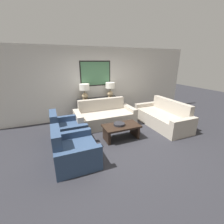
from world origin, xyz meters
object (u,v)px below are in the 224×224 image
decorative_bowl (119,124)px  console_table (98,108)px  couch_by_back_wall (105,117)px  coffee_table (121,129)px  table_lamp_left (85,90)px  armchair_near_back_wall (67,130)px  couch_by_side (163,117)px  table_lamp_right (110,88)px  armchair_near_camera (74,151)px

decorative_bowl → console_table: bearing=90.9°
couch_by_back_wall → coffee_table: (0.08, -1.15, 0.01)m
table_lamp_left → decorative_bowl: (0.53, -1.83, -0.71)m
couch_by_back_wall → armchair_near_back_wall: size_ratio=2.07×
table_lamp_left → couch_by_side: bearing=-33.4°
couch_by_side → decorative_bowl: size_ratio=6.44×
table_lamp_left → coffee_table: table_lamp_left is taller
console_table → armchair_near_back_wall: size_ratio=1.56×
console_table → table_lamp_right: table_lamp_right is taller
couch_by_side → table_lamp_right: bearing=130.9°
coffee_table → table_lamp_right: bearing=77.3°
coffee_table → decorative_bowl: decorative_bowl is taller
console_table → table_lamp_right: 0.91m
table_lamp_right → couch_by_back_wall: size_ratio=0.28×
table_lamp_right → couch_by_back_wall: bearing=-125.0°
couch_by_side → armchair_near_back_wall: bearing=175.4°
table_lamp_right → couch_by_back_wall: table_lamp_right is taller
couch_by_back_wall → decorative_bowl: (0.03, -1.11, 0.16)m
decorative_bowl → table_lamp_right: bearing=75.5°
coffee_table → armchair_near_back_wall: size_ratio=1.05×
table_lamp_right → coffee_table: 2.09m
table_lamp_left → couch_by_back_wall: (0.50, -0.72, -0.87)m
couch_by_side → armchair_near_camera: 3.32m
decorative_bowl → table_lamp_left: bearing=106.2°
couch_by_back_wall → coffee_table: bearing=-85.8°
console_table → table_lamp_right: bearing=0.0°
console_table → table_lamp_right: (0.50, 0.00, 0.76)m
table_lamp_left → decorative_bowl: size_ratio=1.80×
console_table → armchair_near_camera: (-1.35, -2.43, -0.12)m
console_table → armchair_near_camera: 2.79m
decorative_bowl → armchair_near_camera: armchair_near_camera is taller
couch_by_side → armchair_near_back_wall: (-3.19, 0.26, -0.01)m
couch_by_side → decorative_bowl: bearing=-171.1°
table_lamp_left → armchair_near_camera: 2.72m
console_table → armchair_near_back_wall: (-1.35, -1.29, -0.12)m
armchair_near_back_wall → couch_by_side: bearing=-4.6°
couch_by_side → table_lamp_left: bearing=146.6°
table_lamp_left → coffee_table: (0.59, -1.86, -0.86)m
table_lamp_right → couch_by_back_wall: (-0.50, -0.72, -0.87)m
couch_by_side → armchair_near_back_wall: couch_by_side is taller
decorative_bowl → armchair_near_back_wall: 1.49m
armchair_near_camera → table_lamp_right: bearing=52.7°
couch_by_back_wall → armchair_near_camera: couch_by_back_wall is taller
armchair_near_camera → coffee_table: bearing=21.6°
decorative_bowl → coffee_table: bearing=-30.7°
couch_by_back_wall → armchair_near_back_wall: 1.47m
couch_by_back_wall → couch_by_side: same height
table_lamp_left → armchair_near_back_wall: size_ratio=0.58×
table_lamp_right → decorative_bowl: size_ratio=1.80×
table_lamp_left → couch_by_side: 2.94m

